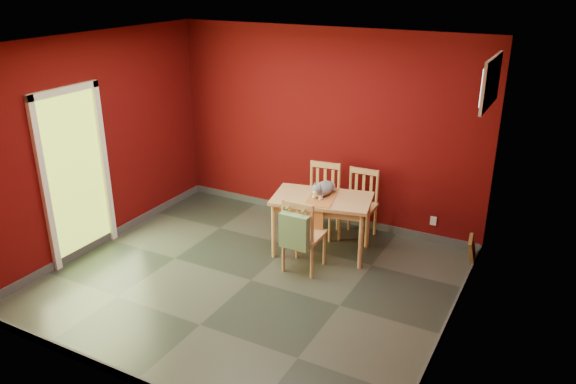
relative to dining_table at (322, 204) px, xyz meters
The scene contains 13 objects.
ground 1.30m from the dining_table, 112.05° to the right, with size 4.50×4.50×0.00m, color #2D342D.
room_shell 1.27m from the dining_table, 112.05° to the right, with size 4.50×4.50×4.50m.
doorway 3.05m from the dining_table, 151.56° to the right, with size 0.06×1.01×2.13m.
window 2.47m from the dining_table, ahead, with size 0.05×0.90×0.50m.
outlet_plate 1.56m from the dining_table, 38.93° to the left, with size 0.08×0.01×0.12m, color silver.
dining_table is the anchor object (origin of this frame).
table_runner 0.12m from the dining_table, 90.00° to the right, with size 0.45×0.73×0.34m.
chair_far_left 0.60m from the dining_table, 115.05° to the left, with size 0.51×0.51×0.97m.
chair_far_right 0.71m from the dining_table, 68.09° to the left, with size 0.45×0.45×0.93m.
chair_near 0.55m from the dining_table, 90.74° to the right, with size 0.44×0.44×0.93m.
tote_bag 0.74m from the dining_table, 90.25° to the right, with size 0.35×0.20×0.49m.
cat 0.23m from the dining_table, 104.39° to the left, with size 0.24×0.46×0.23m, color slate, non-canonical shape.
picture_frame 1.92m from the dining_table, 17.67° to the left, with size 0.16×0.36×0.35m.
Camera 1 is at (3.06, -4.83, 3.41)m, focal length 35.00 mm.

